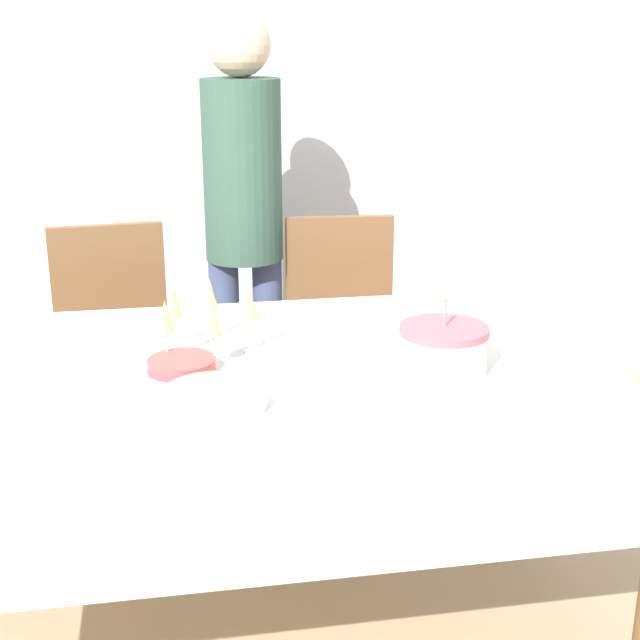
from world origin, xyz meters
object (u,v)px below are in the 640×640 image
at_px(champagne_tray, 203,332).
at_px(plate_stack_main, 215,398).
at_px(dining_chair_far_right, 342,338).
at_px(person_standing, 243,205).
at_px(dining_chair_far_left, 115,351).
at_px(plate_stack_dessert, 182,367).
at_px(birthday_cake, 443,349).

xyz_separation_m(champagne_tray, plate_stack_main, (0.01, -0.34, -0.05)).
bearing_deg(dining_chair_far_right, person_standing, 159.29).
height_order(dining_chair_far_left, plate_stack_main, dining_chair_far_left).
bearing_deg(plate_stack_dessert, champagne_tray, 63.75).
xyz_separation_m(plate_stack_dessert, person_standing, (0.26, 1.04, 0.21)).
xyz_separation_m(dining_chair_far_right, plate_stack_dessert, (-0.60, -0.91, 0.27)).
distance_m(dining_chair_far_right, person_standing, 0.60).
xyz_separation_m(birthday_cake, person_standing, (-0.40, 1.13, 0.17)).
relative_size(dining_chair_far_left, person_standing, 0.57).
bearing_deg(champagne_tray, birthday_cake, -20.18).
height_order(dining_chair_far_left, plate_stack_dessert, dining_chair_far_left).
bearing_deg(plate_stack_main, plate_stack_dessert, 108.01).
relative_size(dining_chair_far_right, person_standing, 0.57).
bearing_deg(plate_stack_main, birthday_cake, 11.93).
height_order(champagne_tray, plate_stack_main, champagne_tray).
bearing_deg(birthday_cake, champagne_tray, 159.82).
bearing_deg(champagne_tray, person_standing, 77.88).
distance_m(champagne_tray, person_standing, 0.95).
bearing_deg(plate_stack_main, champagne_tray, 91.54).
relative_size(champagne_tray, plate_stack_dessert, 2.18).
relative_size(dining_chair_far_left, birthday_cake, 4.19).
bearing_deg(person_standing, birthday_cake, -70.64).
bearing_deg(plate_stack_dessert, birthday_cake, -8.13).
height_order(dining_chair_far_right, plate_stack_dessert, dining_chair_far_right).
relative_size(dining_chair_far_right, plate_stack_dessert, 5.53).
relative_size(dining_chair_far_left, plate_stack_main, 3.93).
height_order(champagne_tray, plate_stack_dessert, champagne_tray).
relative_size(birthday_cake, plate_stack_main, 0.94).
xyz_separation_m(dining_chair_far_right, plate_stack_main, (-0.53, -1.13, 0.27)).
bearing_deg(birthday_cake, dining_chair_far_right, 93.28).
bearing_deg(birthday_cake, dining_chair_far_left, 131.18).
relative_size(champagne_tray, plate_stack_main, 1.55).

